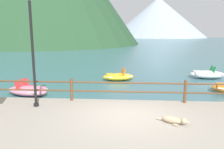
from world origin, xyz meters
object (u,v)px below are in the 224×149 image
object	(u,v)px
pedal_boat_3	(207,74)
pedal_boat_1	(28,90)
lamp_post	(32,41)
dog_resting	(174,120)
pedal_boat_0	(118,77)

from	to	relation	value
pedal_boat_3	pedal_boat_1	bearing A→B (deg)	-154.70
lamp_post	dog_resting	distance (m)	5.83
pedal_boat_0	pedal_boat_3	xyz separation A→B (m)	(6.39, 1.14, 0.04)
dog_resting	pedal_boat_3	world-z (taller)	pedal_boat_3
pedal_boat_3	pedal_boat_0	bearing A→B (deg)	-169.86
pedal_boat_0	pedal_boat_3	distance (m)	6.49
lamp_post	pedal_boat_3	bearing A→B (deg)	40.90
lamp_post	pedal_boat_3	world-z (taller)	lamp_post
pedal_boat_1	pedal_boat_0	bearing A→B (deg)	41.30
lamp_post	pedal_boat_0	size ratio (longest dim) A/B	1.83
pedal_boat_0	lamp_post	bearing A→B (deg)	-113.04
dog_resting	pedal_boat_1	bearing A→B (deg)	147.75
pedal_boat_1	pedal_boat_3	size ratio (longest dim) A/B	1.06
dog_resting	pedal_boat_3	xyz separation A→B (m)	(4.25, 9.48, -0.23)
dog_resting	pedal_boat_0	bearing A→B (deg)	104.42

